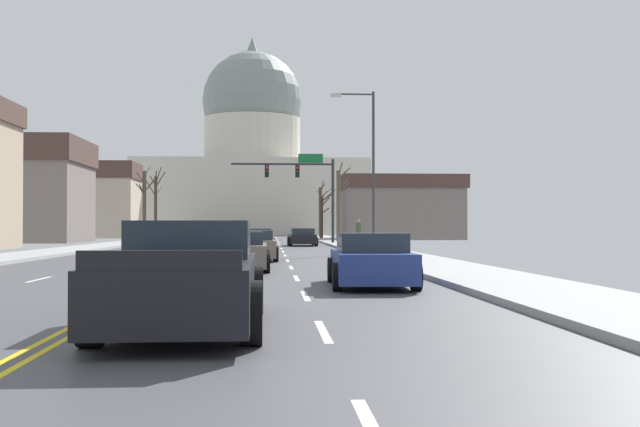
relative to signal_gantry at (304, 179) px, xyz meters
name	(u,v)px	position (x,y,z in m)	size (l,w,h in m)	color
ground	(217,253)	(-5.39, -17.53, -4.95)	(20.00, 180.00, 0.20)	#47474C
signal_gantry	(304,179)	(0.00, 0.00, 0.00)	(7.91, 0.41, 6.81)	#28282D
street_lamp_right	(368,157)	(2.52, -18.21, 0.10)	(2.33, 0.24, 8.37)	#333338
capitol_building	(252,162)	(-5.39, 60.42, 6.37)	(35.17, 18.38, 31.10)	beige
sedan_near_00	(302,238)	(-0.32, -4.10, -4.39)	(2.07, 4.39, 1.24)	black
sedan_near_01	(258,240)	(-3.38, -11.31, -4.38)	(2.12, 4.44, 1.26)	#6B6056
sedan_near_02	(251,242)	(-3.59, -18.60, -4.39)	(2.03, 4.47, 1.22)	silver
sedan_near_03	(253,246)	(-3.34, -25.81, -4.38)	(2.13, 4.61, 1.26)	#6B6056
sedan_near_04	(237,252)	(-3.68, -32.77, -4.37)	(2.13, 4.66, 1.26)	#6B6056
sedan_near_05	(371,261)	(-0.19, -39.31, -4.36)	(2.11, 4.28, 1.29)	navy
pickup_truck_near_06	(187,278)	(-3.83, -46.26, -4.27)	(2.23, 5.44, 1.54)	black
sedan_oncoming_00	(219,236)	(-7.00, 7.85, -4.43)	(2.13, 4.24, 1.15)	#9EA3A8
sedan_oncoming_01	(192,234)	(-10.37, 18.27, -4.42)	(2.16, 4.42, 1.17)	silver
sedan_oncoming_02	(202,233)	(-10.38, 28.81, -4.42)	(2.04, 4.35, 1.20)	navy
sedan_oncoming_03	(209,232)	(-10.38, 39.04, -4.39)	(2.02, 4.41, 1.23)	silver
flank_building_01	(100,200)	(-22.13, 30.08, -0.60)	(8.62, 7.26, 8.63)	#B2A38E
flank_building_02	(21,190)	(-23.98, 8.62, -0.47)	(10.75, 10.26, 8.87)	slate
flank_building_03	(400,207)	(10.73, 18.76, -1.69)	(12.30, 8.55, 6.48)	slate
bare_tree_00	(320,210)	(3.12, 27.43, -1.84)	(1.55, 2.13, 6.50)	#4C3D2D
bare_tree_01	(144,204)	(-13.54, 8.74, -1.65)	(1.49, 1.46, 6.48)	#4C3D2D
bare_tree_02	(322,215)	(2.67, 18.34, -2.45)	(1.54, 2.93, 4.92)	#423328
bare_tree_03	(156,203)	(-13.72, 16.43, -1.39)	(1.89, 3.02, 6.93)	#423328
bare_tree_04	(339,203)	(3.20, 5.70, -1.60)	(1.20, 2.52, 6.53)	brown
pedestrian_00	(359,232)	(2.92, -10.73, -3.91)	(0.35, 0.34, 1.67)	black
bicycle_parked	(374,243)	(3.17, -15.96, -4.49)	(0.12, 1.77, 0.85)	black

